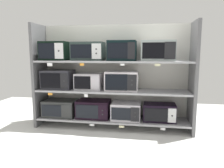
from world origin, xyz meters
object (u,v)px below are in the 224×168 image
at_px(microwave_0, 61,108).
at_px(microwave_2, 126,111).
at_px(microwave_3, 159,112).
at_px(microwave_8, 88,51).
at_px(microwave_5, 89,81).
at_px(microwave_7, 56,51).
at_px(microwave_4, 58,79).
at_px(microwave_9, 122,51).
at_px(microwave_6, 122,81).
at_px(microwave_10, 158,51).
at_px(microwave_1, 94,109).

height_order(microwave_0, microwave_2, same).
relative_size(microwave_3, microwave_8, 0.98).
height_order(microwave_5, microwave_8, microwave_8).
bearing_deg(microwave_8, microwave_3, -0.01).
bearing_deg(microwave_7, microwave_0, 0.41).
distance_m(microwave_4, microwave_9, 1.22).
bearing_deg(microwave_6, microwave_9, 3.36).
bearing_deg(microwave_9, microwave_2, 0.09).
distance_m(microwave_5, microwave_10, 1.24).
bearing_deg(microwave_5, microwave_6, -0.03).
height_order(microwave_4, microwave_10, microwave_10).
distance_m(microwave_1, microwave_7, 1.18).
bearing_deg(microwave_7, microwave_6, -0.01).
height_order(microwave_2, microwave_9, microwave_9).
distance_m(microwave_5, microwave_7, 0.77).
distance_m(microwave_8, microwave_10, 1.13).
height_order(microwave_1, microwave_9, microwave_9).
bearing_deg(microwave_6, microwave_1, 179.96).
bearing_deg(microwave_0, microwave_4, -179.18).
relative_size(microwave_0, microwave_5, 1.27).
xyz_separation_m(microwave_2, microwave_3, (0.54, -0.00, -0.00)).
bearing_deg(microwave_8, microwave_4, -179.97).
relative_size(microwave_2, microwave_10, 0.92).
relative_size(microwave_0, microwave_6, 1.05).
bearing_deg(microwave_4, microwave_10, 0.01).
xyz_separation_m(microwave_7, microwave_9, (1.14, 0.00, 0.00)).
bearing_deg(microwave_3, microwave_6, -179.98).
bearing_deg(microwave_3, microwave_4, -180.00).
distance_m(microwave_6, microwave_8, 0.75).
bearing_deg(microwave_10, microwave_8, 180.00).
distance_m(microwave_1, microwave_3, 1.11).
height_order(microwave_1, microwave_3, microwave_1).
xyz_separation_m(microwave_0, microwave_8, (0.52, -0.00, 0.99)).
height_order(microwave_6, microwave_10, microwave_10).
distance_m(microwave_4, microwave_10, 1.75).
bearing_deg(microwave_2, microwave_1, -179.99).
relative_size(microwave_8, microwave_10, 1.02).
height_order(microwave_1, microwave_4, microwave_4).
relative_size(microwave_6, microwave_10, 1.02).
bearing_deg(microwave_10, microwave_0, 179.99).
relative_size(microwave_4, microwave_8, 0.96).
bearing_deg(microwave_7, microwave_5, 0.01).
bearing_deg(microwave_5, microwave_1, 0.01).
bearing_deg(microwave_9, microwave_6, -176.64).
bearing_deg(microwave_1, microwave_8, 179.90).
distance_m(microwave_6, microwave_9, 0.49).
height_order(microwave_6, microwave_9, microwave_9).
height_order(microwave_1, microwave_6, microwave_6).
distance_m(microwave_7, microwave_9, 1.14).
xyz_separation_m(microwave_4, microwave_7, (-0.03, -0.00, 0.49)).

